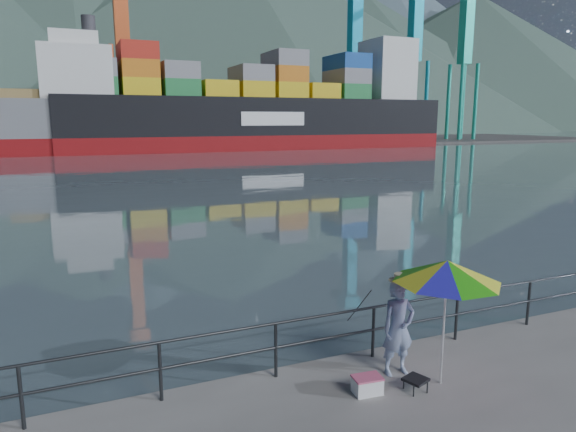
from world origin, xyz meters
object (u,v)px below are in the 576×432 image
object	(u,v)px
beach_umbrella	(447,271)
cooler_bag	(367,386)
container_ship	(271,110)
fisherman	(398,328)

from	to	relation	value
beach_umbrella	cooler_bag	size ratio (longest dim) A/B	4.98
cooler_bag	beach_umbrella	bearing A→B (deg)	-2.98
container_ship	beach_umbrella	bearing A→B (deg)	-108.90
fisherman	beach_umbrella	xyz separation A→B (m)	(0.50, -0.60, 1.15)
beach_umbrella	container_ship	bearing A→B (deg)	71.10
fisherman	container_ship	bearing A→B (deg)	74.01
cooler_bag	container_ship	distance (m)	75.31
cooler_bag	container_ship	size ratio (longest dim) A/B	0.01
fisherman	beach_umbrella	bearing A→B (deg)	-47.08
fisherman	container_ship	world-z (taller)	container_ship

